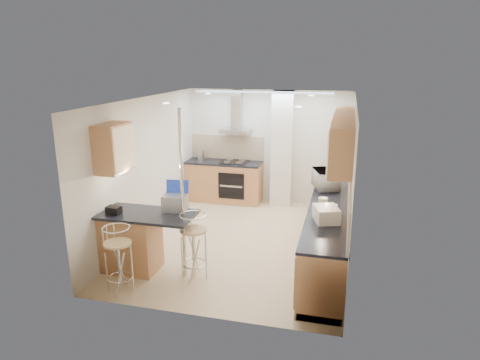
% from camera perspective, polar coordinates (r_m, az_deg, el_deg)
% --- Properties ---
extents(ground, '(4.80, 4.80, 0.00)m').
position_cam_1_polar(ground, '(7.74, 0.35, -8.08)').
color(ground, '#D7B28F').
rests_on(ground, ground).
extents(room_shell, '(3.64, 4.84, 2.51)m').
position_cam_1_polar(room_shell, '(7.54, 3.45, 3.60)').
color(room_shell, silver).
rests_on(room_shell, ground).
extents(right_counter, '(0.63, 4.40, 0.92)m').
position_cam_1_polar(right_counter, '(7.37, 11.81, -5.79)').
color(right_counter, '#B67B48').
rests_on(right_counter, ground).
extents(back_counter, '(1.70, 0.63, 0.92)m').
position_cam_1_polar(back_counter, '(9.72, -2.13, -0.16)').
color(back_counter, '#B67B48').
rests_on(back_counter, ground).
extents(peninsula, '(1.47, 0.72, 0.94)m').
position_cam_1_polar(peninsula, '(6.66, -12.25, -8.10)').
color(peninsula, '#B67B48').
rests_on(peninsula, ground).
extents(microwave, '(0.57, 0.69, 0.33)m').
position_cam_1_polar(microwave, '(7.72, 11.43, 0.09)').
color(microwave, silver).
rests_on(microwave, right_counter).
extents(laptop, '(0.39, 0.32, 0.25)m').
position_cam_1_polar(laptop, '(6.47, -8.67, -3.02)').
color(laptop, '#A3A5AB').
rests_on(laptop, peninsula).
extents(bag, '(0.21, 0.16, 0.11)m').
position_cam_1_polar(bag, '(6.57, -16.48, -3.86)').
color(bag, black).
rests_on(bag, peninsula).
extents(bar_stool_near, '(0.48, 0.48, 0.97)m').
position_cam_1_polar(bar_stool_near, '(6.19, -15.87, -10.17)').
color(bar_stool_near, tan).
rests_on(bar_stool_near, ground).
extents(bar_stool_end, '(0.54, 0.54, 1.01)m').
position_cam_1_polar(bar_stool_end, '(6.35, -6.20, -8.76)').
color(bar_stool_end, tan).
rests_on(bar_stool_end, ground).
extents(jar_a, '(0.15, 0.15, 0.20)m').
position_cam_1_polar(jar_a, '(7.99, 12.00, 0.11)').
color(jar_a, silver).
rests_on(jar_a, right_counter).
extents(jar_b, '(0.13, 0.13, 0.15)m').
position_cam_1_polar(jar_b, '(7.57, 11.48, -0.91)').
color(jar_b, silver).
rests_on(jar_b, right_counter).
extents(jar_c, '(0.18, 0.18, 0.22)m').
position_cam_1_polar(jar_c, '(6.52, 10.99, -3.30)').
color(jar_c, '#B4B190').
rests_on(jar_c, right_counter).
extents(jar_d, '(0.11, 0.11, 0.13)m').
position_cam_1_polar(jar_d, '(6.53, 12.43, -3.76)').
color(jar_d, silver).
rests_on(jar_d, right_counter).
extents(bread_bin, '(0.42, 0.48, 0.21)m').
position_cam_1_polar(bread_bin, '(6.18, 11.42, -4.48)').
color(bread_bin, silver).
rests_on(bread_bin, right_counter).
extents(kettle, '(0.16, 0.16, 0.21)m').
position_cam_1_polar(kettle, '(9.82, -5.25, 3.34)').
color(kettle, '#AFB2B4').
rests_on(kettle, back_counter).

